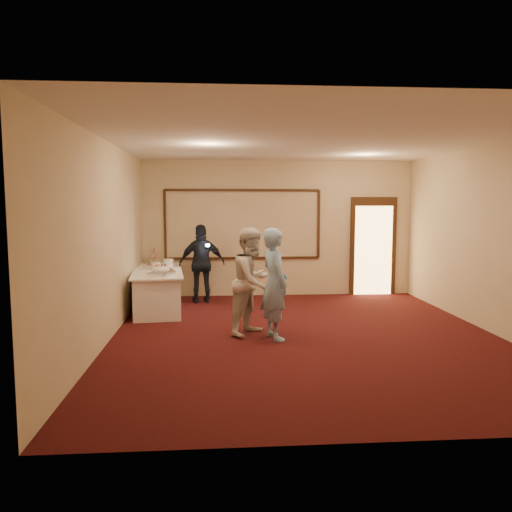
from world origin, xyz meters
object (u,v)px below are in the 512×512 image
at_px(tart, 167,270).
at_px(guest, 202,264).
at_px(pavlova_tray, 161,271).
at_px(cupcake_stand, 154,258).
at_px(woman, 252,281).
at_px(man, 274,284).
at_px(buffet_table, 158,289).
at_px(plate_stack_a, 156,266).
at_px(plate_stack_b, 169,263).

distance_m(tart, guest, 1.09).
bearing_deg(pavlova_tray, cupcake_stand, 101.67).
bearing_deg(woman, man, -100.66).
relative_size(buffet_table, tart, 8.41).
xyz_separation_m(plate_stack_a, man, (2.06, -2.44, 0.01)).
bearing_deg(tart, woman, -48.79).
relative_size(buffet_table, man, 1.46).
relative_size(plate_stack_a, tart, 0.57).
distance_m(plate_stack_b, man, 3.29).
bearing_deg(buffet_table, cupcake_stand, 101.58).
distance_m(cupcake_stand, tart, 1.18).
distance_m(tart, man, 2.74).
relative_size(buffet_table, cupcake_stand, 6.13).
bearing_deg(plate_stack_b, plate_stack_a, -127.05).
xyz_separation_m(plate_stack_b, woman, (1.54, -2.40, -0.01)).
distance_m(plate_stack_b, guest, 0.70).
relative_size(plate_stack_a, man, 0.10).
height_order(cupcake_stand, plate_stack_b, cupcake_stand).
height_order(man, woman, man).
bearing_deg(guest, plate_stack_a, 21.05).
relative_size(pavlova_tray, tart, 1.95).
distance_m(plate_stack_a, guest, 1.01).
bearing_deg(pavlova_tray, plate_stack_b, 89.13).
relative_size(pavlova_tray, plate_stack_a, 3.41).
xyz_separation_m(plate_stack_a, plate_stack_b, (0.21, 0.28, 0.01)).
distance_m(buffet_table, man, 3.12).
bearing_deg(cupcake_stand, buffet_table, -78.42).
relative_size(pavlova_tray, plate_stack_b, 2.82).
height_order(buffet_table, man, man).
height_order(man, guest, man).
bearing_deg(cupcake_stand, plate_stack_a, -78.78).
distance_m(pavlova_tray, man, 2.42).
relative_size(buffet_table, pavlova_tray, 4.30).
bearing_deg(man, buffet_table, 24.91).
relative_size(cupcake_stand, guest, 0.25).
height_order(tart, man, man).
distance_m(plate_stack_b, woman, 2.85).
xyz_separation_m(man, woman, (-0.32, 0.32, -0.01)).
bearing_deg(cupcake_stand, tart, -71.16).
xyz_separation_m(buffet_table, plate_stack_a, (-0.03, 0.12, 0.45)).
bearing_deg(plate_stack_a, plate_stack_b, 52.95).
relative_size(plate_stack_a, woman, 0.10).
height_order(pavlova_tray, guest, guest).
distance_m(pavlova_tray, guest, 1.55).
bearing_deg(buffet_table, pavlova_tray, -78.25).
bearing_deg(pavlova_tray, tart, 84.86).
bearing_deg(pavlova_tray, woman, -38.03).
relative_size(buffet_table, guest, 1.53).
distance_m(woman, guest, 2.75).
xyz_separation_m(cupcake_stand, man, (2.20, -3.16, -0.06)).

